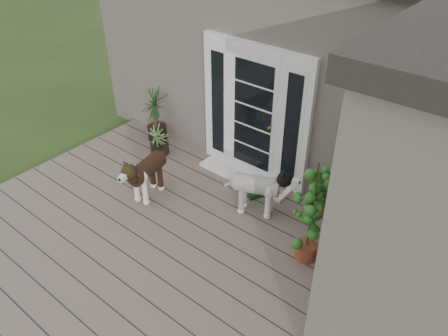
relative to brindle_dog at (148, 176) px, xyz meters
The scene contains 14 objects.
deck 1.35m from the brindle_dog, 34.53° to the right, with size 6.20×4.60×0.12m, color #6B5B4C.
house_main 3.83m from the brindle_dog, 73.32° to the left, with size 7.40×4.00×3.10m, color #665E54.
door_unit 1.85m from the brindle_dog, 59.85° to the left, with size 1.90×0.14×2.15m, color white.
door_step 1.57m from the brindle_dog, 56.10° to the left, with size 1.60×0.40×0.05m, color white.
brindle_dog is the anchor object (origin of this frame).
white_dog 1.64m from the brindle_dog, 25.19° to the left, with size 0.37×0.85×0.71m, color silver, non-canonical shape.
spider_plant 1.20m from the brindle_dog, 128.38° to the left, with size 0.53×0.53×0.56m, color #708E57, non-canonical shape.
yucca 1.72m from the brindle_dog, 132.17° to the left, with size 0.66×0.66×0.95m, color black, non-canonical shape.
herb_a 2.56m from the brindle_dog, 29.86° to the left, with size 0.48×0.48×0.61m, color #245017.
herb_b 3.02m from the brindle_dog, 23.80° to the left, with size 0.39×0.39×0.59m, color #27661D.
herb_c 3.18m from the brindle_dog, 23.58° to the left, with size 0.40×0.40×0.62m, color #215F1B.
sapling 2.56m from the brindle_dog, ahead, with size 0.44×0.44×1.51m, color #1F4E16, non-canonical shape.
clog_left 1.52m from the brindle_dog, 50.41° to the left, with size 0.15×0.33×0.10m, color #173917, non-canonical shape.
clog_right 1.66m from the brindle_dog, 37.46° to the left, with size 0.14×0.30×0.09m, color #153515, non-canonical shape.
Camera 1 is at (3.17, -2.27, 4.25)m, focal length 35.20 mm.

